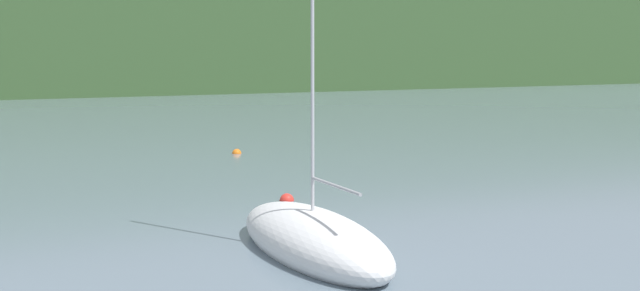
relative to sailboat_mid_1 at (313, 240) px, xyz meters
The scene contains 4 objects.
wooded_hillside 107.59m from the sailboat_mid_1, 76.52° to the left, with size 352.00×58.61×31.32m.
sailboat_mid_1 is the anchor object (origin of this frame).
mooring_buoy_mid 20.40m from the sailboat_mid_1, 75.02° to the left, with size 0.47×0.47×0.47m, color orange.
mooring_buoy_far 7.36m from the sailboat_mid_1, 71.18° to the left, with size 0.50×0.50×0.50m, color red.
Camera 1 is at (-10.59, 19.40, 5.21)m, focal length 44.63 mm.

